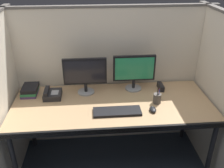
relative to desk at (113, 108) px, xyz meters
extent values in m
cube|color=beige|center=(0.00, 0.46, 0.08)|extent=(2.20, 0.05, 1.55)
cube|color=#605B56|center=(0.00, 0.46, 0.87)|extent=(2.21, 0.06, 0.02)
cube|color=beige|center=(-0.99, -0.09, 0.08)|extent=(0.05, 1.40, 1.55)
cube|color=beige|center=(0.99, -0.09, 0.08)|extent=(0.05, 1.40, 1.55)
cube|color=tan|center=(0.00, 0.01, 0.03)|extent=(1.90, 0.80, 0.04)
cube|color=black|center=(0.00, -0.38, 0.03)|extent=(1.90, 0.02, 0.05)
cylinder|color=black|center=(-0.89, -0.33, -0.34)|extent=(0.04, 0.04, 0.70)
cylinder|color=black|center=(0.89, -0.33, -0.34)|extent=(0.04, 0.04, 0.70)
cylinder|color=black|center=(-0.89, 0.35, -0.34)|extent=(0.04, 0.04, 0.70)
cylinder|color=black|center=(0.89, 0.35, -0.34)|extent=(0.04, 0.04, 0.70)
cylinder|color=gray|center=(-0.25, 0.24, 0.06)|extent=(0.17, 0.17, 0.01)
cylinder|color=black|center=(-0.25, 0.24, 0.11)|extent=(0.03, 0.03, 0.09)
cube|color=black|center=(-0.25, 0.24, 0.29)|extent=(0.43, 0.03, 0.27)
cube|color=black|center=(-0.25, 0.23, 0.29)|extent=(0.39, 0.01, 0.23)
cylinder|color=gray|center=(0.25, 0.28, 0.06)|extent=(0.17, 0.17, 0.01)
cylinder|color=black|center=(0.25, 0.28, 0.11)|extent=(0.03, 0.03, 0.09)
cube|color=black|center=(0.25, 0.28, 0.29)|extent=(0.43, 0.03, 0.27)
cube|color=#268C59|center=(0.25, 0.26, 0.29)|extent=(0.39, 0.01, 0.23)
cube|color=black|center=(0.03, -0.15, 0.06)|extent=(0.43, 0.15, 0.02)
ellipsoid|color=black|center=(0.35, -0.16, 0.07)|extent=(0.06, 0.10, 0.03)
cylinder|color=#59595B|center=(0.35, -0.14, 0.08)|extent=(0.01, 0.01, 0.01)
cylinder|color=#4C4742|center=(0.42, -0.02, 0.10)|extent=(0.08, 0.08, 0.09)
cylinder|color=red|center=(0.44, -0.01, 0.13)|extent=(0.01, 0.01, 0.14)
cylinder|color=#263FB2|center=(0.44, -0.03, 0.13)|extent=(0.01, 0.01, 0.14)
cylinder|color=black|center=(0.42, -0.02, 0.13)|extent=(0.01, 0.01, 0.15)
cube|color=black|center=(0.53, 0.25, 0.08)|extent=(0.04, 0.15, 0.06)
cube|color=black|center=(-0.58, 0.18, 0.08)|extent=(0.17, 0.19, 0.06)
cube|color=black|center=(-0.64, 0.18, 0.12)|extent=(0.04, 0.17, 0.03)
cube|color=gray|center=(-0.56, 0.17, 0.11)|extent=(0.07, 0.09, 0.00)
cube|color=#4C3366|center=(-0.82, 0.26, 0.06)|extent=(0.15, 0.21, 0.03)
cube|color=#26723F|center=(-0.82, 0.25, 0.09)|extent=(0.15, 0.21, 0.02)
cube|color=black|center=(-0.81, 0.26, 0.12)|extent=(0.15, 0.21, 0.04)
camera|label=1|loc=(-0.18, -2.00, 1.30)|focal=39.73mm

